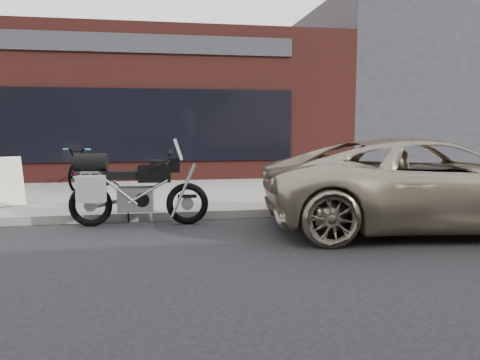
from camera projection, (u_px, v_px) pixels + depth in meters
ground at (246, 301)px, 4.50m from camera, size 120.00×120.00×0.00m
near_sidewalk at (193, 192)px, 11.34m from camera, size 44.00×6.00×0.15m
storefront at (126, 111)px, 17.59m from camera, size 14.00×10.07×4.50m
neighbour_building at (419, 94)px, 19.56m from camera, size 10.00×10.00×6.00m
motorcycle at (129, 188)px, 7.82m from camera, size 2.33×0.75×1.47m
minivan at (429, 184)px, 7.55m from camera, size 5.61×3.12×1.48m
bicycle_front at (86, 168)px, 11.56m from camera, size 1.12×2.02×1.01m
sandwich_sign at (6, 181)px, 9.03m from camera, size 0.77×0.75×0.93m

